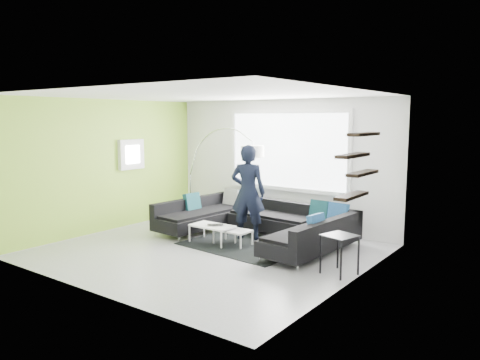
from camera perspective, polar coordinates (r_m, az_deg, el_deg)
name	(u,v)px	position (r m, az deg, el deg)	size (l,w,h in m)	color
ground	(208,251)	(8.60, -3.98, -8.63)	(5.50, 5.50, 0.00)	gray
room_shell	(216,151)	(8.42, -2.99, 3.56)	(5.54, 5.04, 2.82)	silver
sectional_sofa	(252,223)	(9.22, 1.48, -5.32)	(3.75, 2.49, 0.77)	black
rug	(245,245)	(8.94, 0.59, -7.95)	(2.21, 1.61, 0.01)	black
coffee_table	(222,235)	(9.02, -2.17, -6.70)	(1.07, 0.62, 0.35)	white
arc_lamp	(190,175)	(10.82, -6.11, 0.63)	(2.05, 0.64, 2.20)	silver
side_table	(339,255)	(7.44, 12.02, -8.89)	(0.45, 0.45, 0.62)	black
person	(248,192)	(9.20, 0.98, -1.53)	(0.80, 0.66, 1.89)	black
laptop	(215,225)	(8.97, -3.03, -5.54)	(0.36, 0.34, 0.02)	black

